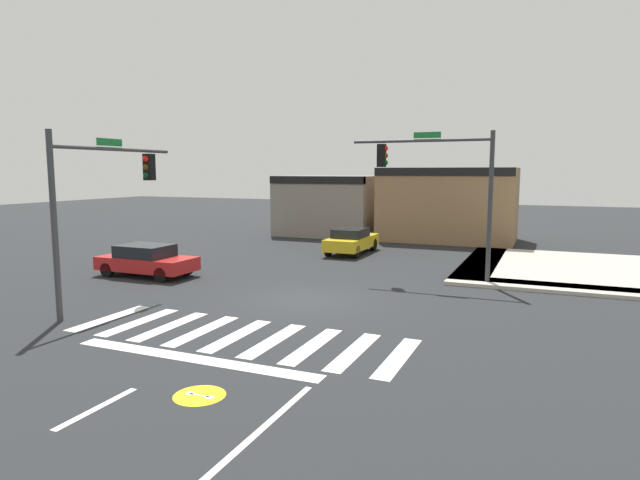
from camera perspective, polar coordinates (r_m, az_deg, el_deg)
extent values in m
plane|color=#232628|center=(19.10, -1.55, -6.31)|extent=(120.00, 120.00, 0.00)
cube|color=silver|center=(18.01, -21.20, -7.64)|extent=(0.48, 3.11, 0.01)
cube|color=silver|center=(17.26, -18.47, -8.16)|extent=(0.48, 3.11, 0.01)
cube|color=silver|center=(16.55, -15.50, -8.71)|extent=(0.48, 3.11, 0.01)
cube|color=silver|center=(15.88, -12.25, -9.28)|extent=(0.48, 3.11, 0.01)
cube|color=silver|center=(15.28, -8.73, -9.87)|extent=(0.48, 3.11, 0.01)
cube|color=silver|center=(14.73, -4.91, -10.46)|extent=(0.48, 3.11, 0.01)
cube|color=silver|center=(14.26, -0.81, -11.05)|extent=(0.48, 3.11, 0.01)
cube|color=silver|center=(13.86, 3.58, -11.61)|extent=(0.48, 3.11, 0.01)
cube|color=silver|center=(13.54, 8.20, -12.12)|extent=(0.48, 3.11, 0.01)
cube|color=white|center=(13.71, -13.23, -12.01)|extent=(6.80, 0.50, 0.01)
cube|color=white|center=(11.61, -22.39, -16.01)|extent=(0.16, 2.00, 0.01)
cylinder|color=yellow|center=(11.59, -12.55, -15.66)|extent=(1.06, 1.06, 0.01)
cylinder|color=white|center=(11.72, -13.53, -15.40)|extent=(0.17, 0.17, 0.00)
cylinder|color=white|center=(11.46, -11.54, -15.88)|extent=(0.17, 0.17, 0.00)
cube|color=white|center=(11.59, -12.55, -15.64)|extent=(0.48, 0.04, 0.00)
cube|color=#B2AA9E|center=(22.54, 25.88, -4.75)|extent=(10.00, 1.60, 0.15)
cube|color=#B2AA9E|center=(27.39, 16.62, -2.30)|extent=(1.60, 10.00, 0.15)
cube|color=#B2AA9E|center=(27.25, 25.43, -2.75)|extent=(10.00, 10.00, 0.15)
cube|color=gray|center=(38.60, 1.18, 3.68)|extent=(6.72, 5.73, 4.14)
cube|color=black|center=(36.07, -0.40, 6.32)|extent=(6.72, 0.50, 0.50)
cube|color=#93704C|center=(36.06, 13.32, 3.67)|extent=(8.34, 5.20, 4.69)
cube|color=black|center=(33.63, 12.71, 7.01)|extent=(8.34, 0.50, 0.50)
cylinder|color=#383A3D|center=(22.17, 17.44, 3.14)|extent=(0.18, 0.18, 6.03)
cylinder|color=#383A3D|center=(22.60, 10.48, 10.22)|extent=(5.63, 0.12, 0.12)
cube|color=black|center=(22.99, 6.49, 8.81)|extent=(0.32, 0.32, 0.95)
sphere|color=red|center=(22.95, 6.91, 9.54)|extent=(0.22, 0.22, 0.22)
sphere|color=#4C330C|center=(22.94, 6.90, 8.81)|extent=(0.22, 0.22, 0.22)
sphere|color=#0C3814|center=(22.94, 6.89, 8.07)|extent=(0.22, 0.22, 0.22)
cube|color=#197233|center=(22.56, 11.20, 10.77)|extent=(1.10, 0.03, 0.24)
cylinder|color=#383A3D|center=(17.75, -26.14, 1.22)|extent=(0.18, 0.18, 5.69)
cylinder|color=#383A3D|center=(19.48, -20.68, 8.91)|extent=(0.12, 5.20, 0.12)
cube|color=black|center=(20.66, -17.52, 7.32)|extent=(0.32, 0.32, 0.95)
sphere|color=red|center=(20.53, -17.86, 8.13)|extent=(0.22, 0.22, 0.22)
sphere|color=#4C330C|center=(20.53, -17.83, 7.31)|extent=(0.22, 0.22, 0.22)
sphere|color=#0C3814|center=(20.53, -17.79, 6.49)|extent=(0.22, 0.22, 0.22)
cube|color=#197233|center=(19.30, -21.25, 9.56)|extent=(0.03, 1.10, 0.24)
cube|color=red|center=(24.40, -17.72, -2.34)|extent=(4.20, 1.87, 0.57)
cube|color=black|center=(24.37, -17.91, -1.08)|extent=(2.15, 1.65, 0.51)
cylinder|color=black|center=(24.19, -13.85, -2.90)|extent=(0.61, 0.22, 0.61)
cylinder|color=black|center=(22.91, -16.34, -3.54)|extent=(0.61, 0.22, 0.61)
cylinder|color=black|center=(25.99, -18.89, -2.38)|extent=(0.61, 0.22, 0.61)
cylinder|color=black|center=(24.80, -21.45, -2.94)|extent=(0.61, 0.22, 0.61)
cube|color=gold|center=(29.65, 3.36, -0.24)|extent=(1.78, 4.30, 0.62)
cube|color=black|center=(29.38, 3.22, 0.76)|extent=(1.57, 2.00, 0.47)
cylinder|color=black|center=(28.06, 3.84, -1.23)|extent=(0.22, 0.69, 0.69)
cylinder|color=black|center=(28.61, 0.89, -1.06)|extent=(0.22, 0.69, 0.69)
cylinder|color=black|center=(30.81, 5.64, -0.49)|extent=(0.22, 0.69, 0.69)
cylinder|color=black|center=(31.31, 2.92, -0.34)|extent=(0.22, 0.69, 0.69)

